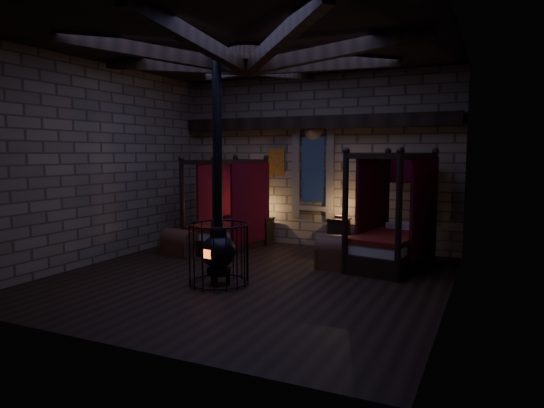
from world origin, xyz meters
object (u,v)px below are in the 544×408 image
at_px(trunk_left, 180,243).
at_px(stove, 219,248).
at_px(bed_left, 229,227).
at_px(bed_right, 393,239).
at_px(trunk_right, 341,254).

height_order(trunk_left, stove, stove).
bearing_deg(bed_left, bed_right, 7.03).
height_order(bed_right, trunk_right, bed_right).
height_order(bed_right, trunk_left, bed_right).
xyz_separation_m(bed_left, stove, (1.45, -2.87, 0.11)).
bearing_deg(bed_left, trunk_right, -5.57).
height_order(bed_left, trunk_left, bed_left).
xyz_separation_m(trunk_left, stove, (2.09, -1.76, 0.38)).
relative_size(bed_left, bed_right, 0.93).
relative_size(trunk_left, trunk_right, 0.93).
distance_m(bed_right, trunk_left, 4.71).
bearing_deg(trunk_left, stove, -27.67).
distance_m(bed_left, trunk_left, 1.31).
xyz_separation_m(trunk_left, trunk_right, (3.71, 0.29, 0.04)).
bearing_deg(trunk_left, bed_left, 72.58).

